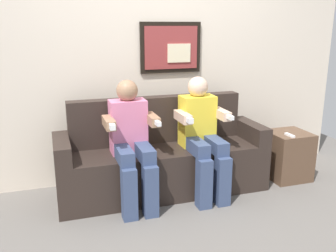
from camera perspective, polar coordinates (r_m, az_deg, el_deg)
ground_plane at (r=3.42m, az=0.79°, el=-12.03°), size 5.70×5.70×0.00m
back_wall_assembly at (r=3.78m, az=-2.85°, el=11.20°), size 4.38×0.10×2.60m
couch at (r=3.58m, az=-0.88°, el=-5.29°), size 1.98×0.58×0.90m
person_on_left at (r=3.25m, az=-5.66°, el=-2.04°), size 0.46×0.56×1.11m
person_on_right at (r=3.45m, az=5.24°, el=-1.02°), size 0.46×0.56×1.11m
side_table_right at (r=4.09m, az=17.91°, el=-4.31°), size 0.40×0.40×0.50m
spare_remote_on_table at (r=3.88m, az=18.22°, el=-1.35°), size 0.04×0.13×0.02m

